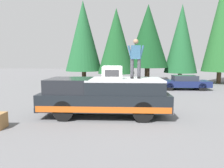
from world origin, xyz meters
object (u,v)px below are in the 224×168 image
(parked_car_navy, at_px, (183,82))
(person_on_truck_bed, at_px, (136,58))
(pickup_truck, at_px, (105,96))
(compressor_unit, at_px, (112,72))

(parked_car_navy, bearing_deg, person_on_truck_bed, 150.84)
(pickup_truck, distance_m, compressor_unit, 1.11)
(pickup_truck, height_order, person_on_truck_bed, person_on_truck_bed)
(person_on_truck_bed, bearing_deg, compressor_unit, 103.45)
(compressor_unit, height_order, person_on_truck_bed, person_on_truck_bed)
(compressor_unit, distance_m, parked_car_navy, 10.02)
(pickup_truck, height_order, parked_car_navy, pickup_truck)
(pickup_truck, xyz_separation_m, parked_car_navy, (8.14, -5.82, -0.29))
(compressor_unit, bearing_deg, person_on_truck_bed, -76.55)
(pickup_truck, relative_size, parked_car_navy, 1.35)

